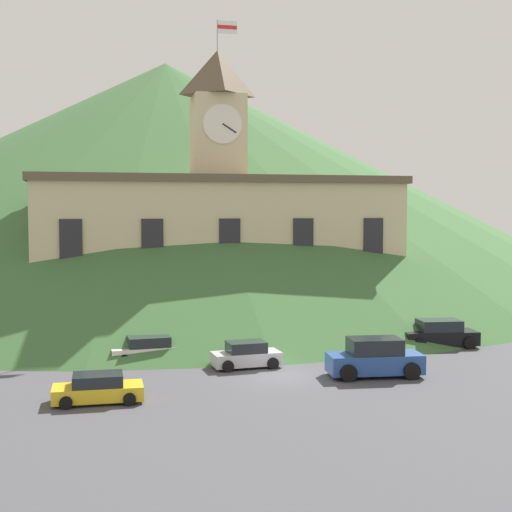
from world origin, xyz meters
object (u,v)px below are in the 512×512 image
(car_gray_pickup, at_px, (268,334))
(car_blue_van, at_px, (375,359))
(street_lamp_far_left, at_px, (246,283))
(car_white_taxi, at_px, (149,350))
(car_black_suv, at_px, (439,334))
(car_yellow_coupe, at_px, (98,389))
(street_lamp_far_right, at_px, (351,285))
(pedestrian, at_px, (146,330))
(car_silver_hatch, at_px, (246,355))
(street_lamp_center, at_px, (98,293))

(car_gray_pickup, relative_size, car_blue_van, 1.03)
(street_lamp_far_left, xyz_separation_m, car_white_taxi, (-7.92, -8.43, -2.98))
(car_gray_pickup, distance_m, car_black_suv, 11.29)
(car_blue_van, xyz_separation_m, car_yellow_coupe, (-14.75, -1.77, -0.34))
(street_lamp_far_right, bearing_deg, car_blue_van, -106.59)
(car_black_suv, xyz_separation_m, pedestrian, (-18.71, 5.82, 0.09))
(street_lamp_far_right, bearing_deg, car_black_suv, -71.06)
(car_silver_hatch, bearing_deg, street_lamp_far_left, 73.47)
(street_lamp_far_left, bearing_deg, car_gray_pickup, -87.79)
(car_yellow_coupe, height_order, pedestrian, pedestrian)
(street_lamp_far_left, bearing_deg, car_white_taxi, -133.21)
(car_black_suv, xyz_separation_m, car_silver_hatch, (-13.76, -2.97, -0.14))
(street_lamp_far_left, relative_size, car_silver_hatch, 1.27)
(street_lamp_far_right, height_order, car_gray_pickup, street_lamp_far_right)
(car_silver_hatch, bearing_deg, car_white_taxi, 146.68)
(car_white_taxi, bearing_deg, street_lamp_far_right, 24.77)
(car_white_taxi, bearing_deg, car_yellow_coupe, -112.91)
(car_gray_pickup, relative_size, car_black_suv, 1.07)
(car_silver_hatch, height_order, car_blue_van, car_blue_van)
(street_lamp_far_left, distance_m, car_black_suv, 14.28)
(car_black_suv, distance_m, pedestrian, 19.59)
(car_white_taxi, height_order, car_yellow_coupe, car_white_taxi)
(car_gray_pickup, relative_size, pedestrian, 3.20)
(street_lamp_far_left, bearing_deg, car_yellow_coupe, -123.03)
(street_lamp_far_left, relative_size, car_black_suv, 0.99)
(car_black_suv, distance_m, car_blue_van, 10.07)
(car_black_suv, bearing_deg, car_yellow_coupe, -152.54)
(street_lamp_center, height_order, car_white_taxi, street_lamp_center)
(car_black_suv, xyz_separation_m, car_yellow_coupe, (-22.20, -8.54, -0.20))
(street_lamp_far_right, relative_size, car_silver_hatch, 1.11)
(car_blue_van, bearing_deg, car_yellow_coupe, 12.81)
(car_black_suv, bearing_deg, car_blue_van, -131.32)
(car_white_taxi, relative_size, car_black_suv, 0.90)
(street_lamp_far_right, bearing_deg, car_yellow_coupe, -138.59)
(car_blue_van, bearing_deg, car_black_suv, -131.78)
(street_lamp_center, relative_size, car_yellow_coupe, 1.02)
(street_lamp_center, bearing_deg, car_silver_hatch, -54.73)
(street_lamp_center, bearing_deg, pedestrian, -40.14)
(street_lamp_center, bearing_deg, street_lamp_far_left, 0.00)
(street_lamp_center, distance_m, car_yellow_coupe, 17.21)
(car_silver_hatch, distance_m, car_blue_van, 7.37)
(street_lamp_far_left, relative_size, car_yellow_coupe, 1.19)
(car_gray_pickup, bearing_deg, car_black_suv, 161.01)
(car_yellow_coupe, distance_m, pedestrian, 14.78)
(street_lamp_center, height_order, pedestrian, street_lamp_center)
(street_lamp_far_right, distance_m, car_black_suv, 9.28)
(car_blue_van, bearing_deg, street_lamp_far_right, -100.64)
(street_lamp_center, height_order, car_silver_hatch, street_lamp_center)
(car_white_taxi, xyz_separation_m, car_silver_hatch, (5.30, -3.02, -0.00))
(car_white_taxi, bearing_deg, car_gray_pickup, 16.36)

